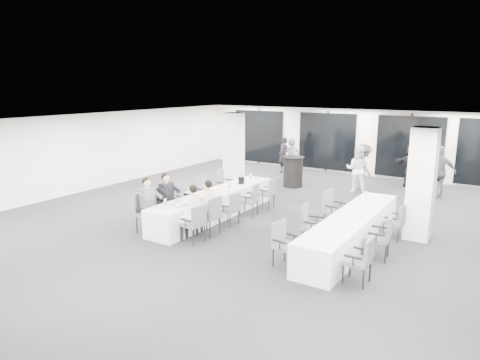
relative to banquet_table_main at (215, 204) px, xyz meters
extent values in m
cube|color=black|center=(1.13, 0.29, -0.39)|extent=(14.00, 16.00, 0.02)
cube|color=white|center=(1.13, 0.29, 2.43)|extent=(14.00, 16.00, 0.02)
cube|color=white|center=(-5.88, 0.29, 1.02)|extent=(0.02, 16.00, 2.80)
cube|color=white|center=(1.13, 8.30, 1.02)|extent=(14.00, 0.02, 2.80)
cube|color=black|center=(1.13, 8.23, 0.98)|extent=(13.60, 0.06, 2.50)
cube|color=white|center=(-1.67, 3.49, 1.02)|extent=(0.60, 0.60, 2.80)
cube|color=white|center=(5.33, 1.29, 1.02)|extent=(0.60, 0.60, 2.80)
cube|color=white|center=(0.00, 0.00, 0.00)|extent=(0.90, 5.00, 0.75)
cube|color=white|center=(4.10, -0.12, 0.00)|extent=(0.90, 5.00, 0.75)
cylinder|color=black|center=(0.21, 4.73, 0.20)|extent=(0.73, 0.73, 1.14)
cylinder|color=black|center=(0.21, 4.73, 0.77)|extent=(0.83, 0.83, 0.02)
cube|color=#4F5156|center=(-0.75, -1.98, 0.11)|extent=(0.62, 0.63, 0.09)
cube|color=#4F5156|center=(-0.98, -2.05, 0.41)|extent=(0.19, 0.50, 0.50)
cylinder|color=black|center=(-1.02, -1.83, -0.15)|extent=(0.04, 0.04, 0.45)
cylinder|color=black|center=(-0.90, -2.25, -0.15)|extent=(0.04, 0.04, 0.45)
cylinder|color=black|center=(-0.60, -1.72, -0.15)|extent=(0.04, 0.04, 0.45)
cylinder|color=black|center=(-0.48, -2.14, -0.15)|extent=(0.04, 0.04, 0.45)
cube|color=black|center=(-0.82, -1.72, 0.30)|extent=(0.37, 0.14, 0.04)
cube|color=black|center=(-0.68, -2.25, 0.30)|extent=(0.37, 0.14, 0.04)
cube|color=#4F5156|center=(-0.75, -1.26, 0.11)|extent=(0.50, 0.53, 0.09)
cube|color=#4F5156|center=(-0.99, -1.27, 0.41)|extent=(0.07, 0.50, 0.50)
cylinder|color=black|center=(-0.97, -1.05, -0.15)|extent=(0.04, 0.04, 0.45)
cylinder|color=black|center=(-0.97, -1.48, -0.15)|extent=(0.04, 0.04, 0.45)
cylinder|color=black|center=(-0.53, -1.04, -0.15)|extent=(0.04, 0.04, 0.45)
cylinder|color=black|center=(-0.53, -1.48, -0.15)|extent=(0.04, 0.04, 0.45)
cube|color=black|center=(-0.75, -0.99, 0.30)|extent=(0.37, 0.05, 0.04)
cube|color=black|center=(-0.75, -1.54, 0.30)|extent=(0.37, 0.05, 0.04)
cube|color=#4F5156|center=(-0.75, -0.37, 0.07)|extent=(0.56, 0.58, 0.08)
cube|color=#4F5156|center=(-0.96, -0.31, 0.34)|extent=(0.17, 0.46, 0.46)
cylinder|color=black|center=(-0.89, -0.13, -0.17)|extent=(0.04, 0.04, 0.41)
cylinder|color=black|center=(-0.99, -0.51, -0.17)|extent=(0.04, 0.04, 0.41)
cylinder|color=black|center=(-0.51, -0.23, -0.17)|extent=(0.04, 0.04, 0.41)
cylinder|color=black|center=(-0.61, -0.61, -0.17)|extent=(0.04, 0.04, 0.41)
cube|color=black|center=(-0.69, -0.13, 0.24)|extent=(0.34, 0.12, 0.04)
cube|color=black|center=(-0.81, -0.61, 0.24)|extent=(0.34, 0.12, 0.04)
cube|color=#4F5156|center=(-0.75, 0.59, 0.10)|extent=(0.52, 0.54, 0.08)
cube|color=#4F5156|center=(-0.98, 0.61, 0.38)|extent=(0.10, 0.49, 0.48)
cylinder|color=black|center=(-0.94, 0.82, -0.16)|extent=(0.04, 0.04, 0.43)
cylinder|color=black|center=(-0.98, 0.40, -0.16)|extent=(0.04, 0.04, 0.43)
cylinder|color=black|center=(-0.52, 0.78, -0.16)|extent=(0.04, 0.04, 0.43)
cylinder|color=black|center=(-0.56, 0.37, -0.16)|extent=(0.04, 0.04, 0.43)
cube|color=black|center=(-0.73, 0.85, 0.28)|extent=(0.36, 0.07, 0.04)
cube|color=black|center=(-0.77, 0.33, 0.28)|extent=(0.36, 0.07, 0.04)
cube|color=#4F5156|center=(-0.75, 1.64, 0.11)|extent=(0.56, 0.58, 0.09)
cube|color=#4F5156|center=(-0.98, 1.61, 0.40)|extent=(0.13, 0.50, 0.50)
cylinder|color=black|center=(-0.99, 1.82, -0.15)|extent=(0.04, 0.04, 0.44)
cylinder|color=black|center=(-0.93, 1.40, -0.15)|extent=(0.04, 0.04, 0.44)
cylinder|color=black|center=(-0.57, 1.88, -0.15)|extent=(0.04, 0.04, 0.44)
cylinder|color=black|center=(-0.51, 1.45, -0.15)|extent=(0.04, 0.04, 0.44)
cube|color=black|center=(-0.79, 1.91, 0.29)|extent=(0.37, 0.09, 0.04)
cube|color=black|center=(-0.71, 1.37, 0.29)|extent=(0.37, 0.09, 0.04)
cube|color=#4F5156|center=(0.75, -1.96, 0.07)|extent=(0.53, 0.54, 0.08)
cube|color=#4F5156|center=(0.97, -1.99, 0.34)|extent=(0.13, 0.46, 0.46)
cylinder|color=black|center=(0.92, -2.18, -0.17)|extent=(0.04, 0.04, 0.41)
cylinder|color=black|center=(0.98, -1.79, -0.17)|extent=(0.04, 0.04, 0.41)
cylinder|color=black|center=(0.52, -2.12, -0.17)|extent=(0.04, 0.04, 0.41)
cylinder|color=black|center=(0.58, -1.73, -0.17)|extent=(0.04, 0.04, 0.41)
cube|color=black|center=(0.71, -2.20, 0.24)|extent=(0.34, 0.09, 0.04)
cube|color=black|center=(0.79, -1.71, 0.24)|extent=(0.34, 0.09, 0.04)
cube|color=#4F5156|center=(0.75, -1.34, 0.10)|extent=(0.49, 0.51, 0.09)
cube|color=#4F5156|center=(0.98, -1.34, 0.39)|extent=(0.07, 0.49, 0.49)
cylinder|color=black|center=(0.96, -1.56, -0.16)|extent=(0.04, 0.04, 0.44)
cylinder|color=black|center=(0.96, -1.13, -0.16)|extent=(0.04, 0.04, 0.44)
cylinder|color=black|center=(0.54, -1.55, -0.16)|extent=(0.04, 0.04, 0.44)
cylinder|color=black|center=(0.54, -1.13, -0.16)|extent=(0.04, 0.04, 0.44)
cube|color=black|center=(0.75, -1.61, 0.29)|extent=(0.36, 0.04, 0.04)
cube|color=black|center=(0.75, -1.08, 0.29)|extent=(0.36, 0.04, 0.04)
cube|color=#4F5156|center=(0.75, -0.40, 0.06)|extent=(0.47, 0.49, 0.08)
cube|color=#4F5156|center=(0.96, -0.41, 0.31)|extent=(0.09, 0.44, 0.44)
cylinder|color=black|center=(0.93, -0.60, -0.18)|extent=(0.03, 0.03, 0.39)
cylinder|color=black|center=(0.95, -0.22, -0.18)|extent=(0.03, 0.03, 0.39)
cylinder|color=black|center=(0.55, -0.57, -0.18)|extent=(0.03, 0.03, 0.39)
cylinder|color=black|center=(0.57, -0.19, -0.18)|extent=(0.03, 0.03, 0.39)
cube|color=black|center=(0.73, -0.64, 0.22)|extent=(0.33, 0.06, 0.04)
cube|color=black|center=(0.77, -0.16, 0.22)|extent=(0.33, 0.06, 0.04)
cube|color=#4F5156|center=(0.75, 0.64, 0.08)|extent=(0.54, 0.56, 0.08)
cube|color=#4F5156|center=(0.97, 0.68, 0.35)|extent=(0.15, 0.46, 0.46)
cylinder|color=black|center=(0.98, 0.48, -0.17)|extent=(0.04, 0.04, 0.41)
cylinder|color=black|center=(0.91, 0.88, -0.17)|extent=(0.04, 0.04, 0.41)
cylinder|color=black|center=(0.59, 0.41, -0.17)|extent=(0.04, 0.04, 0.41)
cylinder|color=black|center=(0.52, 0.80, -0.17)|extent=(0.04, 0.04, 0.41)
cube|color=black|center=(0.80, 0.40, 0.25)|extent=(0.34, 0.10, 0.04)
cube|color=black|center=(0.70, 0.89, 0.25)|extent=(0.34, 0.10, 0.04)
cube|color=#4F5156|center=(0.75, 1.67, 0.06)|extent=(0.49, 0.51, 0.08)
cube|color=#4F5156|center=(0.96, 1.69, 0.33)|extent=(0.10, 0.45, 0.45)
cylinder|color=black|center=(0.96, 1.49, -0.18)|extent=(0.04, 0.04, 0.40)
cylinder|color=black|center=(0.93, 1.88, -0.18)|extent=(0.04, 0.04, 0.40)
cylinder|color=black|center=(0.57, 1.46, -0.18)|extent=(0.04, 0.04, 0.40)
cylinder|color=black|center=(0.54, 1.85, -0.18)|extent=(0.04, 0.04, 0.40)
cube|color=black|center=(0.77, 1.43, 0.23)|extent=(0.33, 0.07, 0.04)
cube|color=black|center=(0.73, 1.91, 0.23)|extent=(0.33, 0.07, 0.04)
cube|color=#4F5156|center=(3.35, -2.04, 0.08)|extent=(0.54, 0.55, 0.08)
cube|color=#4F5156|center=(3.13, -2.01, 0.35)|extent=(0.13, 0.47, 0.46)
cylinder|color=black|center=(3.18, -1.81, -0.17)|extent=(0.04, 0.04, 0.41)
cylinder|color=black|center=(3.12, -2.21, -0.17)|extent=(0.04, 0.04, 0.41)
cylinder|color=black|center=(3.58, -1.88, -0.17)|extent=(0.04, 0.04, 0.41)
cylinder|color=black|center=(3.51, -2.27, -0.17)|extent=(0.04, 0.04, 0.41)
cube|color=black|center=(3.39, -1.80, 0.25)|extent=(0.34, 0.10, 0.04)
cube|color=black|center=(3.31, -2.29, 0.25)|extent=(0.34, 0.10, 0.04)
cube|color=#4F5156|center=(3.35, -0.62, 0.10)|extent=(0.56, 0.58, 0.08)
cube|color=#4F5156|center=(3.12, -0.66, 0.38)|extent=(0.14, 0.49, 0.49)
cylinder|color=black|center=(3.11, -0.45, -0.16)|extent=(0.04, 0.04, 0.43)
cylinder|color=black|center=(3.17, -0.86, -0.16)|extent=(0.04, 0.04, 0.43)
cylinder|color=black|center=(3.52, -0.38, -0.16)|extent=(0.04, 0.04, 0.43)
cylinder|color=black|center=(3.59, -0.80, -0.16)|extent=(0.04, 0.04, 0.43)
cube|color=black|center=(3.31, -0.36, 0.28)|extent=(0.36, 0.10, 0.04)
cube|color=black|center=(3.39, -0.88, 0.28)|extent=(0.36, 0.10, 0.04)
cube|color=#4F5156|center=(3.35, 0.86, 0.12)|extent=(0.54, 0.56, 0.09)
cube|color=#4F5156|center=(3.11, 0.88, 0.41)|extent=(0.11, 0.51, 0.50)
cylinder|color=black|center=(3.15, 1.09, -0.15)|extent=(0.04, 0.04, 0.45)
cylinder|color=black|center=(3.11, 0.66, -0.15)|extent=(0.04, 0.04, 0.45)
cylinder|color=black|center=(3.58, 1.06, -0.15)|extent=(0.04, 0.04, 0.45)
cylinder|color=black|center=(3.55, 0.62, -0.15)|extent=(0.04, 0.04, 0.45)
cube|color=black|center=(3.37, 1.13, 0.30)|extent=(0.37, 0.07, 0.04)
cube|color=black|center=(3.33, 0.58, 0.30)|extent=(0.37, 0.07, 0.04)
cube|color=#4F5156|center=(4.85, -2.02, 0.08)|extent=(0.47, 0.49, 0.08)
cube|color=#4F5156|center=(5.07, -2.02, 0.35)|extent=(0.07, 0.46, 0.46)
cylinder|color=black|center=(5.05, -2.22, -0.17)|extent=(0.04, 0.04, 0.41)
cylinder|color=black|center=(5.05, -1.82, -0.17)|extent=(0.04, 0.04, 0.41)
cylinder|color=black|center=(4.64, -2.21, -0.17)|extent=(0.04, 0.04, 0.41)
cylinder|color=black|center=(4.65, -1.81, -0.17)|extent=(0.04, 0.04, 0.41)
cube|color=black|center=(4.84, -2.27, 0.25)|extent=(0.34, 0.05, 0.04)
cube|color=black|center=(4.85, -1.77, 0.25)|extent=(0.34, 0.05, 0.04)
cube|color=#4F5156|center=(4.85, -0.59, 0.10)|extent=(0.54, 0.56, 0.08)
cube|color=#4F5156|center=(5.08, -0.56, 0.39)|extent=(0.12, 0.49, 0.49)
cylinder|color=black|center=(5.08, -0.77, -0.16)|extent=(0.04, 0.04, 0.43)
cylinder|color=black|center=(5.03, -0.35, -0.16)|extent=(0.04, 0.04, 0.43)
cylinder|color=black|center=(4.66, -0.82, -0.16)|extent=(0.04, 0.04, 0.43)
cylinder|color=black|center=(4.61, -0.40, -0.16)|extent=(0.04, 0.04, 0.43)
cube|color=black|center=(4.88, -0.85, 0.28)|extent=(0.36, 0.08, 0.04)
cube|color=black|center=(4.82, -0.33, 0.28)|extent=(0.36, 0.08, 0.04)
cube|color=#4F5156|center=(4.85, 0.93, 0.05)|extent=(0.50, 0.52, 0.08)
cube|color=#4F5156|center=(5.06, 0.90, 0.31)|extent=(0.12, 0.44, 0.44)
cylinder|color=black|center=(5.01, 0.71, -0.18)|extent=(0.03, 0.03, 0.39)
cylinder|color=black|center=(5.07, 1.09, -0.18)|extent=(0.03, 0.03, 0.39)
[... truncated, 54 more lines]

